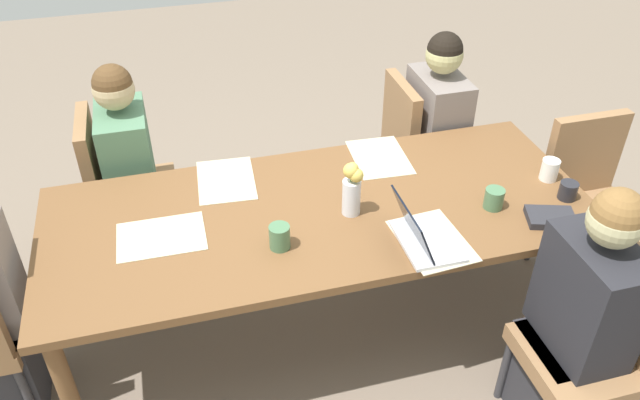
% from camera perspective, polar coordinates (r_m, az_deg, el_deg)
% --- Properties ---
extents(ground_plane, '(10.00, 10.00, 0.00)m').
position_cam_1_polar(ground_plane, '(3.30, -0.00, -11.30)').
color(ground_plane, '#756656').
extents(dining_table, '(2.40, 0.98, 0.75)m').
position_cam_1_polar(dining_table, '(2.83, -0.00, -1.93)').
color(dining_table, brown).
rests_on(dining_table, ground_plane).
extents(chair_far_left_near, '(0.44, 0.44, 0.90)m').
position_cam_1_polar(chair_far_left_near, '(2.80, 23.92, -11.42)').
color(chair_far_left_near, olive).
rests_on(chair_far_left_near, ground_plane).
extents(person_far_left_near, '(0.36, 0.40, 1.19)m').
position_cam_1_polar(person_far_left_near, '(2.78, 22.11, -10.61)').
color(person_far_left_near, '#2D2D33').
rests_on(person_far_left_near, ground_plane).
extents(chair_near_left_mid, '(0.44, 0.44, 0.90)m').
position_cam_1_polar(chair_near_left_mid, '(3.56, -17.52, 1.42)').
color(chair_near_left_mid, olive).
rests_on(chair_near_left_mid, ground_plane).
extents(person_near_left_mid, '(0.36, 0.40, 1.19)m').
position_cam_1_polar(person_near_left_mid, '(3.49, -16.37, 1.43)').
color(person_near_left_mid, '#2D2D33').
rests_on(person_near_left_mid, ground_plane).
extents(chair_near_left_far, '(0.44, 0.44, 0.90)m').
position_cam_1_polar(chair_near_left_far, '(3.77, 8.68, 4.95)').
color(chair_near_left_far, olive).
rests_on(chair_near_left_far, ground_plane).
extents(person_near_left_far, '(0.36, 0.40, 1.19)m').
position_cam_1_polar(person_near_left_far, '(3.74, 10.13, 4.98)').
color(person_near_left_far, '#2D2D33').
rests_on(person_near_left_far, ground_plane).
extents(chair_head_left_right_mid, '(0.44, 0.44, 0.90)m').
position_cam_1_polar(chair_head_left_right_mid, '(3.60, 22.92, 0.49)').
color(chair_head_left_right_mid, olive).
rests_on(chair_head_left_right_mid, ground_plane).
extents(flower_vase, '(0.08, 0.09, 0.25)m').
position_cam_1_polar(flower_vase, '(2.70, 2.88, 1.14)').
color(flower_vase, silver).
rests_on(flower_vase, dining_table).
extents(placemat_far_left_near, '(0.29, 0.38, 0.00)m').
position_cam_1_polar(placemat_far_left_near, '(2.66, 10.00, -3.59)').
color(placemat_far_left_near, beige).
rests_on(placemat_far_left_near, dining_table).
extents(placemat_near_left_mid, '(0.29, 0.38, 0.00)m').
position_cam_1_polar(placemat_near_left_mid, '(3.00, -8.41, 1.77)').
color(placemat_near_left_mid, beige).
rests_on(placemat_near_left_mid, dining_table).
extents(placemat_near_left_far, '(0.28, 0.37, 0.00)m').
position_cam_1_polar(placemat_near_left_far, '(3.15, 5.35, 3.83)').
color(placemat_near_left_far, beige).
rests_on(placemat_near_left_far, dining_table).
extents(placemat_head_right_right_near, '(0.36, 0.27, 0.00)m').
position_cam_1_polar(placemat_head_right_right_near, '(2.72, -14.03, -3.19)').
color(placemat_head_right_right_near, beige).
rests_on(placemat_head_right_right_near, dining_table).
extents(laptop_far_left_near, '(0.22, 0.32, 0.20)m').
position_cam_1_polar(laptop_far_left_near, '(2.61, 9.18, -3.18)').
color(laptop_far_left_near, silver).
rests_on(laptop_far_left_near, dining_table).
extents(coffee_mug_near_left, '(0.08, 0.08, 0.10)m').
position_cam_1_polar(coffee_mug_near_left, '(3.14, 19.86, 2.57)').
color(coffee_mug_near_left, white).
rests_on(coffee_mug_near_left, dining_table).
extents(coffee_mug_near_right, '(0.08, 0.08, 0.09)m').
position_cam_1_polar(coffee_mug_near_right, '(2.88, 15.31, 0.13)').
color(coffee_mug_near_right, '#47704C').
rests_on(coffee_mug_near_right, dining_table).
extents(coffee_mug_centre_left, '(0.09, 0.09, 0.10)m').
position_cam_1_polar(coffee_mug_centre_left, '(2.56, -3.64, -3.31)').
color(coffee_mug_centre_left, '#47704C').
rests_on(coffee_mug_centre_left, dining_table).
extents(coffee_mug_centre_right, '(0.08, 0.08, 0.08)m').
position_cam_1_polar(coffee_mug_centre_right, '(3.04, 21.32, 0.79)').
color(coffee_mug_centre_right, '#232328').
rests_on(coffee_mug_centre_right, dining_table).
extents(book_red_cover, '(0.23, 0.20, 0.03)m').
position_cam_1_polar(book_red_cover, '(2.89, 19.95, -1.49)').
color(book_red_cover, '#28282D').
rests_on(book_red_cover, dining_table).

